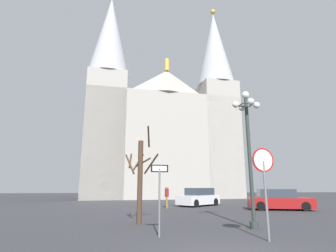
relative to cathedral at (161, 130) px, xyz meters
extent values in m
cube|color=#ADA89E|center=(-0.13, 1.14, -2.73)|extent=(23.15, 14.63, 14.55)
pyramid|color=#ADA89E|center=(0.44, -3.97, 6.30)|extent=(7.85, 2.84, 3.50)
cylinder|color=gold|center=(0.44, -3.97, 8.95)|extent=(0.70, 0.70, 1.80)
cube|color=#ADA89E|center=(-8.01, -3.26, -1.45)|extent=(5.84, 5.84, 17.10)
cone|color=#B7BAC1|center=(-8.01, -3.26, 13.51)|extent=(5.81, 5.81, 12.81)
cube|color=#ADA89E|center=(8.53, -1.41, -1.45)|extent=(5.84, 5.84, 17.10)
cone|color=#B7BAC1|center=(8.53, -1.41, 13.51)|extent=(5.81, 5.81, 12.81)
sphere|color=gold|center=(8.53, -1.41, 20.31)|extent=(0.80, 0.80, 0.80)
cylinder|color=slate|center=(0.78, -30.70, -8.71)|extent=(0.08, 0.08, 2.58)
cylinder|color=red|center=(0.78, -30.70, -7.38)|extent=(0.82, 0.18, 0.82)
cylinder|color=white|center=(0.78, -30.72, -7.38)|extent=(0.72, 0.13, 0.73)
cylinder|color=slate|center=(-2.70, -29.59, -8.81)|extent=(0.07, 0.07, 2.38)
cube|color=black|center=(-2.70, -29.59, -7.62)|extent=(0.64, 0.13, 0.27)
cube|color=white|center=(-2.70, -29.61, -7.62)|extent=(0.54, 0.09, 0.19)
cylinder|color=#2D3833|center=(1.40, -28.22, -7.15)|extent=(0.16, 0.16, 5.71)
cylinder|color=#2D3833|center=(1.40, -28.22, -9.85)|extent=(0.36, 0.36, 0.30)
sphere|color=white|center=(1.40, -28.22, -4.12)|extent=(0.34, 0.34, 0.34)
sphere|color=white|center=(1.91, -28.22, -4.61)|extent=(0.30, 0.30, 0.30)
cylinder|color=#2D3833|center=(1.66, -28.22, -4.61)|extent=(0.05, 0.51, 0.05)
sphere|color=white|center=(1.40, -27.72, -4.61)|extent=(0.30, 0.30, 0.30)
cylinder|color=#2D3833|center=(1.40, -27.97, -4.61)|extent=(0.51, 0.05, 0.05)
sphere|color=white|center=(0.90, -28.22, -4.61)|extent=(0.30, 0.30, 0.30)
cylinder|color=#2D3833|center=(1.15, -28.22, -4.61)|extent=(0.05, 0.51, 0.05)
sphere|color=white|center=(1.40, -28.73, -4.61)|extent=(0.30, 0.30, 0.30)
cylinder|color=#2D3833|center=(1.40, -28.48, -4.61)|extent=(0.51, 0.05, 0.05)
cylinder|color=#473323|center=(-3.36, -26.25, -8.03)|extent=(0.25, 0.25, 3.95)
cylinder|color=#473323|center=(-3.48, -26.00, -7.12)|extent=(0.61, 0.33, 0.91)
cylinder|color=#473323|center=(-3.85, -26.22, -7.04)|extent=(0.15, 1.04, 0.81)
cylinder|color=#473323|center=(-3.88, -26.46, -7.22)|extent=(0.52, 1.11, 1.02)
cylinder|color=#473323|center=(-2.82, -25.95, -7.18)|extent=(0.70, 1.17, 0.96)
cylinder|color=#473323|center=(-3.21, -25.90, -7.08)|extent=(0.77, 0.40, 0.47)
cylinder|color=#473323|center=(-2.98, -26.30, -5.84)|extent=(0.19, 0.84, 0.98)
cube|color=maroon|center=(7.09, -20.11, -9.49)|extent=(4.81, 2.99, 0.73)
cube|color=#333D47|center=(6.87, -20.05, -8.81)|extent=(2.86, 2.28, 0.63)
cylinder|color=black|center=(8.78, -19.72, -9.68)|extent=(0.68, 0.38, 0.64)
cylinder|color=black|center=(8.33, -21.32, -9.68)|extent=(0.68, 0.38, 0.64)
cylinder|color=black|center=(5.85, -18.90, -9.68)|extent=(0.68, 0.38, 0.64)
cylinder|color=black|center=(5.40, -20.50, -9.68)|extent=(0.68, 0.38, 0.64)
cube|color=silver|center=(1.95, -15.62, -9.46)|extent=(4.32, 3.96, 0.78)
cube|color=#333D47|center=(2.12, -15.49, -8.76)|extent=(2.80, 2.69, 0.62)
cylinder|color=black|center=(1.37, -17.12, -9.68)|extent=(0.64, 0.57, 0.64)
cylinder|color=black|center=(0.36, -15.86, -9.68)|extent=(0.64, 0.57, 0.64)
cylinder|color=black|center=(3.55, -15.37, -9.68)|extent=(0.64, 0.57, 0.64)
cylinder|color=black|center=(2.54, -14.12, -9.68)|extent=(0.64, 0.57, 0.64)
cylinder|color=olive|center=(-1.10, -17.65, -9.57)|extent=(0.12, 0.12, 0.87)
cylinder|color=olive|center=(-1.10, -17.81, -9.57)|extent=(0.12, 0.12, 0.87)
cylinder|color=maroon|center=(-1.10, -17.73, -8.81)|extent=(0.32, 0.32, 0.65)
sphere|color=tan|center=(-1.10, -17.73, -8.36)|extent=(0.24, 0.24, 0.24)
camera|label=1|loc=(-3.52, -39.38, -8.23)|focal=28.23mm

